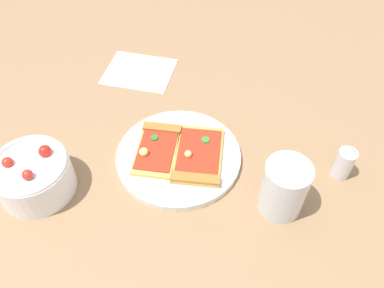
{
  "coord_description": "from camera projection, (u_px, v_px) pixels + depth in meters",
  "views": [
    {
      "loc": [
        0.4,
        0.23,
        0.59
      ],
      "look_at": [
        -0.05,
        0.03,
        0.03
      ],
      "focal_mm": 36.12,
      "sensor_mm": 36.0,
      "label": 1
    }
  ],
  "objects": [
    {
      "name": "pepper_shaker",
      "position": [
        345.0,
        162.0,
        0.71
      ],
      "size": [
        0.03,
        0.03,
        0.07
      ],
      "color": "silver",
      "rests_on": "ground_plane"
    },
    {
      "name": "salad_bowl",
      "position": [
        34.0,
        175.0,
        0.68
      ],
      "size": [
        0.14,
        0.14,
        0.09
      ],
      "color": "white",
      "rests_on": "ground_plane"
    },
    {
      "name": "plate",
      "position": [
        179.0,
        156.0,
        0.75
      ],
      "size": [
        0.24,
        0.24,
        0.01
      ],
      "primitive_type": "cylinder",
      "color": "silver",
      "rests_on": "ground_plane"
    },
    {
      "name": "pizza_slice_near",
      "position": [
        198.0,
        158.0,
        0.73
      ],
      "size": [
        0.16,
        0.13,
        0.02
      ],
      "color": "gold",
      "rests_on": "plate"
    },
    {
      "name": "paper_napkin",
      "position": [
        139.0,
        71.0,
        0.93
      ],
      "size": [
        0.16,
        0.18,
        0.0
      ],
      "primitive_type": "cube",
      "rotation": [
        0.0,
        0.0,
        0.18
      ],
      "color": "white",
      "rests_on": "ground_plane"
    },
    {
      "name": "pizza_slice_far",
      "position": [
        157.0,
        146.0,
        0.75
      ],
      "size": [
        0.14,
        0.11,
        0.02
      ],
      "color": "#E5B256",
      "rests_on": "plate"
    },
    {
      "name": "soda_glass",
      "position": [
        284.0,
        188.0,
        0.65
      ],
      "size": [
        0.08,
        0.08,
        0.11
      ],
      "color": "silver",
      "rests_on": "ground_plane"
    },
    {
      "name": "ground_plane",
      "position": [
        166.0,
        165.0,
        0.75
      ],
      "size": [
        2.4,
        2.4,
        0.0
      ],
      "primitive_type": "plane",
      "color": "#93704C",
      "rests_on": "ground"
    }
  ]
}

